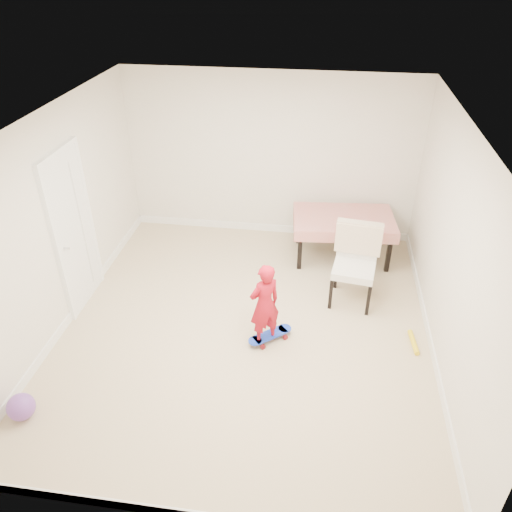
# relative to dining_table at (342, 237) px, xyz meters

# --- Properties ---
(ground) EXTENTS (5.00, 5.00, 0.00)m
(ground) POSITION_rel_dining_table_xyz_m (-1.17, -1.86, -0.34)
(ground) COLOR #C5AF89
(ground) RESTS_ON ground
(ceiling) EXTENTS (4.50, 5.00, 0.04)m
(ceiling) POSITION_rel_dining_table_xyz_m (-1.17, -1.86, 2.24)
(ceiling) COLOR silver
(ceiling) RESTS_ON wall_back
(wall_back) EXTENTS (4.50, 0.04, 2.60)m
(wall_back) POSITION_rel_dining_table_xyz_m (-1.17, 0.62, 0.96)
(wall_back) COLOR silver
(wall_back) RESTS_ON ground
(wall_front) EXTENTS (4.50, 0.04, 2.60)m
(wall_front) POSITION_rel_dining_table_xyz_m (-1.17, -4.34, 0.96)
(wall_front) COLOR silver
(wall_front) RESTS_ON ground
(wall_left) EXTENTS (0.04, 5.00, 2.60)m
(wall_left) POSITION_rel_dining_table_xyz_m (-3.40, -1.86, 0.96)
(wall_left) COLOR silver
(wall_left) RESTS_ON ground
(wall_right) EXTENTS (0.04, 5.00, 2.60)m
(wall_right) POSITION_rel_dining_table_xyz_m (1.06, -1.86, 0.96)
(wall_right) COLOR silver
(wall_right) RESTS_ON ground
(door) EXTENTS (0.11, 0.94, 2.11)m
(door) POSITION_rel_dining_table_xyz_m (-3.39, -1.56, 0.68)
(door) COLOR white
(door) RESTS_ON ground
(baseboard_back) EXTENTS (4.50, 0.02, 0.12)m
(baseboard_back) POSITION_rel_dining_table_xyz_m (-1.17, 0.63, -0.28)
(baseboard_back) COLOR white
(baseboard_back) RESTS_ON ground
(baseboard_left) EXTENTS (0.02, 5.00, 0.12)m
(baseboard_left) POSITION_rel_dining_table_xyz_m (-3.41, -1.86, -0.28)
(baseboard_left) COLOR white
(baseboard_left) RESTS_ON ground
(baseboard_right) EXTENTS (0.02, 5.00, 0.12)m
(baseboard_right) POSITION_rel_dining_table_xyz_m (1.07, -1.86, -0.28)
(baseboard_right) COLOR white
(baseboard_right) RESTS_ON ground
(dining_table) EXTENTS (1.54, 1.05, 0.68)m
(dining_table) POSITION_rel_dining_table_xyz_m (0.00, 0.00, 0.00)
(dining_table) COLOR #AC090C
(dining_table) RESTS_ON ground
(dining_chair) EXTENTS (0.68, 0.74, 1.08)m
(dining_chair) POSITION_rel_dining_table_xyz_m (0.14, -1.11, 0.20)
(dining_chair) COLOR beige
(dining_chair) RESTS_ON ground
(skateboard) EXTENTS (0.59, 0.54, 0.09)m
(skateboard) POSITION_rel_dining_table_xyz_m (-0.84, -2.05, -0.30)
(skateboard) COLOR blue
(skateboard) RESTS_ON ground
(child) EXTENTS (0.47, 0.44, 1.07)m
(child) POSITION_rel_dining_table_xyz_m (-0.91, -2.09, 0.19)
(child) COLOR #B31123
(child) RESTS_ON ground
(balloon) EXTENTS (0.28, 0.28, 0.28)m
(balloon) POSITION_rel_dining_table_xyz_m (-3.20, -3.55, -0.20)
(balloon) COLOR purple
(balloon) RESTS_ON ground
(foam_toy) EXTENTS (0.10, 0.40, 0.06)m
(foam_toy) POSITION_rel_dining_table_xyz_m (0.88, -1.88, -0.31)
(foam_toy) COLOR yellow
(foam_toy) RESTS_ON ground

